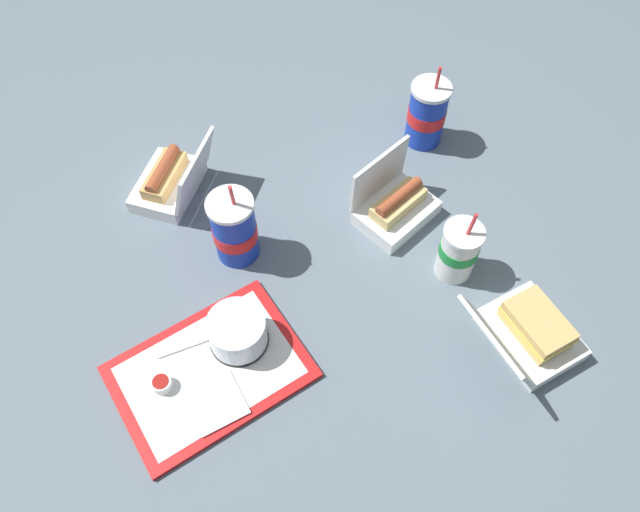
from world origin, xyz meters
TOP-DOWN VIEW (x-y plane):
  - ground_plane at (0.00, 0.00)m, footprint 3.20×3.20m
  - food_tray at (-0.33, -0.16)m, footprint 0.41×0.33m
  - cake_container at (-0.25, -0.12)m, footprint 0.12×0.12m
  - ketchup_cup at (-0.42, -0.15)m, footprint 0.04×0.04m
  - napkin_stack at (-0.33, -0.23)m, footprint 0.11×0.11m
  - plastic_fork at (-0.36, -0.09)m, footprint 0.11×0.01m
  - clamshell_hotdog_front at (0.18, 0.06)m, footprint 0.21×0.19m
  - clamshell_sandwich_left at (0.29, -0.33)m, footprint 0.24×0.21m
  - clamshell_hotdog_corner at (-0.28, 0.32)m, footprint 0.24×0.24m
  - soda_cup_front at (0.36, 0.26)m, footprint 0.10×0.10m
  - soda_cup_corner at (0.24, -0.12)m, footprint 0.09×0.09m
  - soda_cup_back at (-0.18, 0.10)m, footprint 0.10×0.10m

SIDE VIEW (x-z plane):
  - ground_plane at x=0.00m, z-range 0.00..0.00m
  - food_tray at x=-0.33m, z-range 0.00..0.01m
  - napkin_stack at x=-0.33m, z-range 0.01..0.02m
  - plastic_fork at x=-0.36m, z-range 0.01..0.02m
  - ketchup_cup at x=-0.42m, z-range 0.01..0.04m
  - clamshell_hotdog_corner at x=-0.28m, z-range -0.04..0.12m
  - clamshell_hotdog_front at x=0.18m, z-range -0.04..0.12m
  - clamshell_sandwich_left at x=0.29m, z-range -0.04..0.13m
  - cake_container at x=-0.25m, z-range 0.01..0.09m
  - soda_cup_corner at x=0.24m, z-range -0.03..0.18m
  - soda_cup_front at x=0.36m, z-range -0.03..0.20m
  - soda_cup_back at x=-0.18m, z-range -0.03..0.20m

